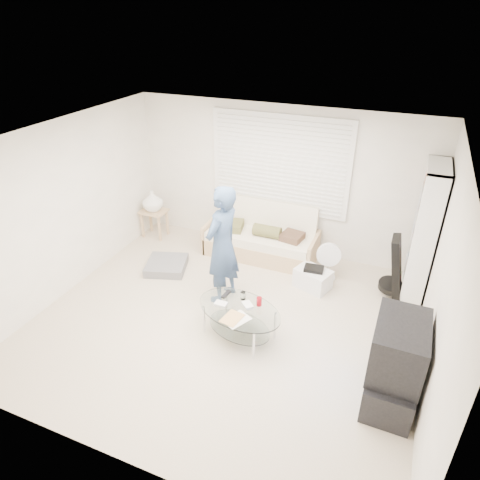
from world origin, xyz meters
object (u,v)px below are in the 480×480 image
at_px(tv_unit, 395,363).
at_px(coffee_table, 239,314).
at_px(futon_sofa, 261,239).
at_px(bookshelf, 424,233).

xyz_separation_m(tv_unit, coffee_table, (-1.91, 0.31, -0.15)).
bearing_deg(tv_unit, coffee_table, 170.84).
relative_size(futon_sofa, coffee_table, 1.44).
height_order(futon_sofa, bookshelf, bookshelf).
xyz_separation_m(futon_sofa, bookshelf, (2.48, -0.13, 0.69)).
bearing_deg(coffee_table, bookshelf, 43.25).
distance_m(tv_unit, coffee_table, 1.94).
bearing_deg(tv_unit, futon_sofa, 134.98).
bearing_deg(coffee_table, tv_unit, -9.16).
bearing_deg(futon_sofa, tv_unit, -45.02).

